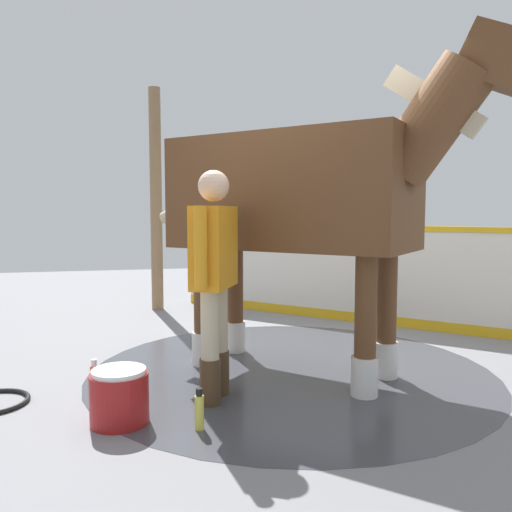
% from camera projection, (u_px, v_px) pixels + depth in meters
% --- Properties ---
extents(ground_plane, '(16.00, 16.00, 0.02)m').
position_uv_depth(ground_plane, '(309.00, 364.00, 4.64)').
color(ground_plane, gray).
extents(wet_patch, '(3.42, 3.42, 0.00)m').
position_uv_depth(wet_patch, '(291.00, 370.00, 4.41)').
color(wet_patch, '#42444C').
rests_on(wet_patch, ground).
extents(barrier_wall, '(3.99, 4.07, 1.20)m').
position_uv_depth(barrier_wall, '(375.00, 278.00, 6.21)').
color(barrier_wall, silver).
rests_on(barrier_wall, ground).
extents(roof_post_far, '(0.16, 0.16, 3.03)m').
position_uv_depth(roof_post_far, '(156.00, 200.00, 7.04)').
color(roof_post_far, olive).
rests_on(roof_post_far, ground).
extents(horse, '(2.49, 2.53, 2.63)m').
position_uv_depth(horse, '(305.00, 196.00, 4.21)').
color(horse, brown).
rests_on(horse, ground).
extents(handler, '(0.61, 0.41, 1.65)m').
position_uv_depth(handler, '(214.00, 269.00, 3.66)').
color(handler, '#47331E').
rests_on(handler, ground).
extents(wash_bucket, '(0.37, 0.37, 0.36)m').
position_uv_depth(wash_bucket, '(119.00, 397.00, 3.30)').
color(wash_bucket, maroon).
rests_on(wash_bucket, ground).
extents(bottle_shampoo, '(0.06, 0.06, 0.27)m').
position_uv_depth(bottle_shampoo, '(199.00, 411.00, 3.20)').
color(bottle_shampoo, '#D8CC4C').
rests_on(bottle_shampoo, ground).
extents(bottle_spray, '(0.06, 0.06, 0.28)m').
position_uv_depth(bottle_spray, '(94.00, 379.00, 3.79)').
color(bottle_spray, '#CC5933').
rests_on(bottle_spray, ground).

